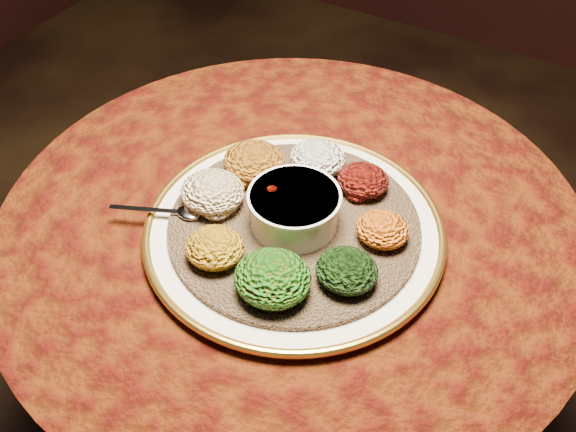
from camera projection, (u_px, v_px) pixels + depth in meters
The scene contains 13 objects.
table at pixel (292, 285), 1.17m from camera, with size 0.96×0.96×0.73m.
platter at pixel (294, 230), 1.00m from camera, with size 0.50×0.50×0.02m.
injera at pixel (294, 225), 0.99m from camera, with size 0.39×0.39×0.01m, color brown.
stew_bowl at pixel (294, 207), 0.96m from camera, with size 0.14×0.14×0.06m.
spoon at pixel (182, 212), 1.00m from camera, with size 0.14×0.07×0.01m.
portion_ayib at pixel (318, 158), 1.06m from camera, with size 0.09×0.09×0.05m, color white.
portion_kitfo at pixel (363, 180), 1.03m from camera, with size 0.08×0.08×0.04m, color black.
portion_tikil at pixel (382, 229), 0.95m from camera, with size 0.08×0.08×0.04m, color #C47C10.
portion_gomen at pixel (347, 270), 0.89m from camera, with size 0.09×0.08×0.04m, color black.
portion_mixveg at pixel (273, 278), 0.88m from camera, with size 0.11×0.10×0.05m, color #AF3E0B.
portion_kik at pixel (215, 247), 0.92m from camera, with size 0.09×0.08×0.04m, color #B27F0F.
portion_timatim at pixel (213, 192), 1.00m from camera, with size 0.10×0.10×0.05m, color maroon.
portion_shiro at pixel (254, 161), 1.05m from camera, with size 0.10×0.10×0.05m, color #9D5A12.
Camera 1 is at (0.36, -0.64, 1.47)m, focal length 40.00 mm.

